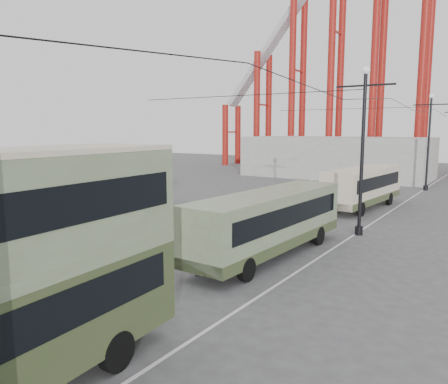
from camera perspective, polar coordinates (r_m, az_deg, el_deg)
The scene contains 8 objects.
road_markings at distance 29.98m, azimuth 6.20°, elevation -3.29°, with size 12.52×120.00×0.01m.
lamp_post_mid at distance 25.43m, azimuth 17.61°, elevation 4.95°, with size 3.20×0.44×9.32m.
lamp_post_far at distance 46.95m, azimuth 25.16°, elevation 5.87°, with size 3.20×0.44×9.32m.
roller_coaster at distance 67.26m, azimuth 21.18°, elevation 22.27°, with size 52.95×5.00×55.48m.
fairground_shed at distance 56.67m, azimuth 14.43°, elevation 4.44°, with size 22.00×10.00×5.00m, color #979792.
single_decker_green at distance 20.62m, azimuth 5.90°, elevation -3.70°, with size 2.91×10.81×3.03m.
single_decker_cream at distance 34.59m, azimuth 17.71°, elevation 0.78°, with size 3.33×9.99×3.05m.
pedestrian at distance 17.85m, azimuth -3.13°, elevation -7.89°, with size 0.73×0.48×2.01m, color black.
Camera 1 is at (12.64, -6.41, 5.94)m, focal length 35.00 mm.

